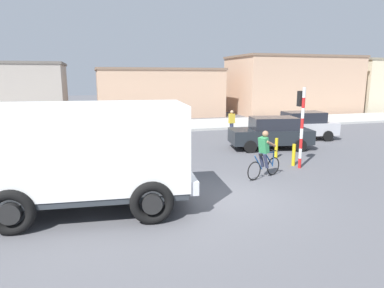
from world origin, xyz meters
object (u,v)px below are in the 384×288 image
cyclist (264,154)px  car_white_mid (90,133)px  car_far_side (271,133)px  bollard_near (294,155)px  truck_foreground (88,150)px  car_red_near (301,125)px  pedestrian_near_kerb (232,123)px  traffic_light_pole (301,116)px  bollard_far (276,148)px

cyclist → car_white_mid: 9.28m
car_white_mid → car_far_side: same height
car_white_mid → bollard_near: (8.02, -5.86, -0.37)m
truck_foreground → cyclist: 6.20m
car_white_mid → bollard_near: size_ratio=4.78×
car_red_near → pedestrian_near_kerb: (-3.59, 1.79, 0.03)m
truck_foreground → car_red_near: 14.06m
cyclist → traffic_light_pole: traffic_light_pole is taller
car_red_near → bollard_near: size_ratio=4.62×
traffic_light_pole → car_red_near: 6.72m
truck_foreground → car_white_mid: 8.48m
car_white_mid → bollard_far: (8.02, -4.46, -0.37)m
traffic_light_pole → bollard_near: size_ratio=3.56×
traffic_light_pole → car_far_side: 3.88m
cyclist → pedestrian_near_kerb: size_ratio=1.06×
car_red_near → bollard_near: 6.37m
cyclist → car_far_side: bearing=58.5°
truck_foreground → traffic_light_pole: size_ratio=1.76×
bollard_far → truck_foreground: bearing=-153.5°
car_red_near → bollard_near: bearing=-126.0°
traffic_light_pole → car_far_side: size_ratio=0.75×
traffic_light_pole → bollard_far: traffic_light_pole is taller
cyclist → bollard_far: bearing=52.6°
cyclist → pedestrian_near_kerb: cyclist is taller
traffic_light_pole → bollard_near: traffic_light_pole is taller
bollard_near → cyclist: bearing=-148.9°
car_far_side → truck_foreground: bearing=-146.2°
car_white_mid → bollard_near: bearing=-36.2°
truck_foreground → car_far_side: bearing=33.8°
cyclist → car_far_side: 5.25m
car_red_near → car_far_side: same height
car_red_near → car_white_mid: same height
truck_foreground → car_red_near: (11.72, 7.72, -0.85)m
cyclist → bollard_far: 3.29m
car_white_mid → car_far_side: size_ratio=1.01×
truck_foreground → pedestrian_near_kerb: 12.53m
cyclist → traffic_light_pole: 2.51m
cyclist → car_white_mid: (-6.03, 7.06, -0.05)m
truck_foreground → cyclist: (5.99, 1.38, -0.80)m
car_far_side → car_red_near: bearing=32.0°
car_red_near → pedestrian_near_kerb: size_ratio=2.56×
bollard_near → car_red_near: bearing=54.0°
car_far_side → pedestrian_near_kerb: 3.71m
traffic_light_pole → pedestrian_near_kerb: (0.11, 7.25, -1.22)m
traffic_light_pole → pedestrian_near_kerb: 7.36m
truck_foreground → car_red_near: truck_foreground is taller
pedestrian_near_kerb → traffic_light_pole: bearing=-90.9°
car_far_side → bollard_near: (-0.76, -3.28, -0.37)m
pedestrian_near_kerb → bollard_near: (-0.15, -6.93, -0.40)m
cyclist → traffic_light_pole: (2.02, 0.88, 1.20)m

